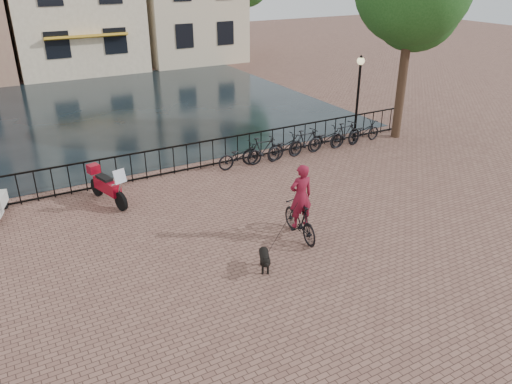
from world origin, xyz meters
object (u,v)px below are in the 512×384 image
cyclist (300,206)px  dog (265,259)px  motorcycle (107,182)px  lamp_post (359,85)px

cyclist → dog: size_ratio=2.81×
cyclist → dog: cyclist is taller
dog → motorcycle: (-2.36, 5.53, 0.40)m
motorcycle → cyclist: bearing=-65.1°
motorcycle → lamp_post: bearing=-11.2°
cyclist → motorcycle: size_ratio=1.25×
dog → lamp_post: bearing=62.9°
lamp_post → motorcycle: bearing=-175.5°
lamp_post → motorcycle: size_ratio=1.76×
lamp_post → cyclist: 8.47m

